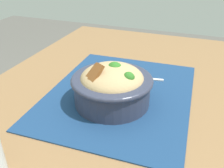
{
  "coord_description": "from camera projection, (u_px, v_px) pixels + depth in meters",
  "views": [
    {
      "loc": [
        -0.51,
        -0.15,
        1.06
      ],
      "look_at": [
        -0.03,
        0.03,
        0.78
      ],
      "focal_mm": 39.78,
      "sensor_mm": 36.0,
      "label": 1
    }
  ],
  "objects": [
    {
      "name": "table",
      "position": [
        125.0,
        123.0,
        0.66
      ],
      "size": [
        1.08,
        0.78,
        0.73
      ],
      "color": "olive",
      "rests_on": "ground_plane"
    },
    {
      "name": "bowl",
      "position": [
        112.0,
        85.0,
        0.58
      ],
      "size": [
        0.2,
        0.2,
        0.11
      ],
      "color": "#2D3347",
      "rests_on": "placemat"
    },
    {
      "name": "fork",
      "position": [
        138.0,
        78.0,
        0.7
      ],
      "size": [
        0.04,
        0.13,
        0.0
      ],
      "color": "silver",
      "rests_on": "placemat"
    },
    {
      "name": "placemat",
      "position": [
        120.0,
        93.0,
        0.64
      ],
      "size": [
        0.45,
        0.36,
        0.0
      ],
      "primitive_type": "cube",
      "rotation": [
        0.0,
        0.0,
        0.03
      ],
      "color": "navy",
      "rests_on": "table"
    }
  ]
}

